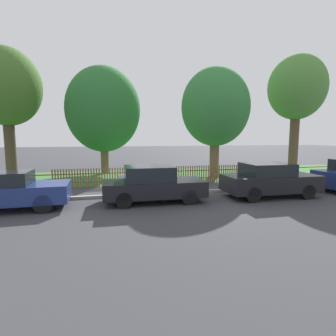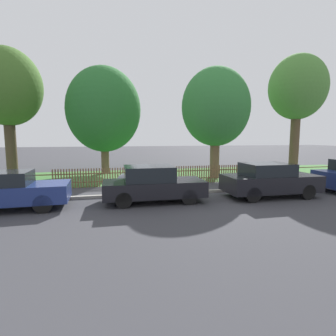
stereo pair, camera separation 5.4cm
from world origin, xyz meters
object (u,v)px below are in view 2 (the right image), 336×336
parked_car_navy_estate (269,180)px  covered_motorcycle (139,178)px  parked_car_black_saloon (153,184)px  parked_car_silver_hatchback (5,190)px  tree_nearest_kerb (7,88)px  tree_mid_park (216,107)px  tree_far_left (297,89)px  tree_behind_motorcycle (104,110)px

parked_car_navy_estate → covered_motorcycle: bearing=155.6°
covered_motorcycle → parked_car_black_saloon: bearing=-85.9°
parked_car_silver_hatchback → tree_nearest_kerb: size_ratio=0.52×
tree_mid_park → tree_far_left: 6.01m
tree_behind_motorcycle → tree_mid_park: 7.62m
parked_car_navy_estate → tree_behind_motorcycle: size_ratio=0.55×
parked_car_silver_hatchback → parked_car_navy_estate: size_ratio=1.04×
tree_nearest_kerb → tree_mid_park: bearing=-11.2°
covered_motorcycle → tree_far_left: bearing=13.7°
parked_car_silver_hatchback → tree_behind_motorcycle: 10.20m
tree_far_left → tree_mid_park: bearing=180.0°
parked_car_black_saloon → tree_mid_park: (4.98, 5.70, 3.70)m
tree_nearest_kerb → covered_motorcycle: bearing=-39.0°
parked_car_silver_hatchback → tree_behind_motorcycle: (3.29, 8.91, 3.72)m
covered_motorcycle → parked_car_navy_estate: bearing=-28.3°
tree_mid_park → covered_motorcycle: bearing=-146.6°
tree_far_left → tree_behind_motorcycle: bearing=166.0°
covered_motorcycle → tree_nearest_kerb: bearing=137.4°
parked_car_silver_hatchback → parked_car_black_saloon: (5.24, 0.04, 0.01)m
tree_mid_park → parked_car_navy_estate: bearing=-89.5°
parked_car_silver_hatchback → covered_motorcycle: parked_car_silver_hatchback is taller
covered_motorcycle → tree_behind_motorcycle: size_ratio=0.28×
covered_motorcycle → tree_behind_motorcycle: bearing=100.3°
parked_car_navy_estate → tree_mid_park: (-0.05, 5.93, 3.67)m
tree_nearest_kerb → tree_behind_motorcycle: size_ratio=1.09×
parked_car_silver_hatchback → tree_nearest_kerb: tree_nearest_kerb is taller
covered_motorcycle → tree_nearest_kerb: (-7.40, 5.99, 4.94)m
parked_car_black_saloon → covered_motorcycle: (-0.30, 2.22, -0.10)m
parked_car_silver_hatchback → tree_far_left: (16.06, 5.73, 5.09)m
covered_motorcycle → tree_mid_park: (5.28, 3.47, 3.79)m
tree_mid_park → tree_far_left: (5.85, -0.00, 1.38)m
tree_behind_motorcycle → tree_far_left: size_ratio=0.91×
parked_car_black_saloon → tree_behind_motorcycle: 9.81m
tree_nearest_kerb → parked_car_navy_estate: bearing=-33.6°
covered_motorcycle → tree_mid_park: tree_mid_park is taller
tree_nearest_kerb → tree_far_left: bearing=-7.7°
parked_car_silver_hatchback → tree_mid_park: (10.21, 5.73, 3.71)m
parked_car_black_saloon → parked_car_navy_estate: size_ratio=0.99×
parked_car_navy_estate → tree_far_left: size_ratio=0.50×
parked_car_silver_hatchback → tree_mid_park: 12.28m
parked_car_black_saloon → tree_mid_park: tree_mid_park is taller
parked_car_navy_estate → covered_motorcycle: size_ratio=1.94×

